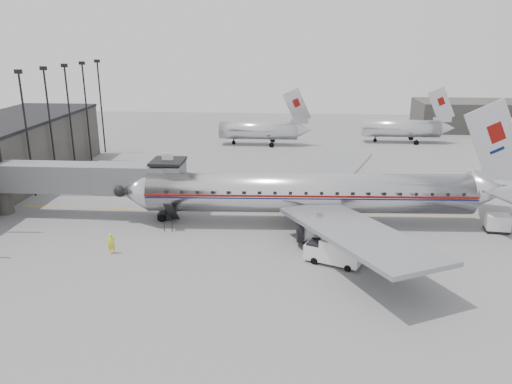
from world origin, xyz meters
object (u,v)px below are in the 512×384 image
baggage_cart_navy (384,241)px  baggage_cart_white (498,223)px  ramp_worker (112,244)px  service_van (334,251)px  airliner (317,193)px

baggage_cart_navy → baggage_cart_white: baggage_cart_white is taller
baggage_cart_navy → ramp_worker: 24.97m
baggage_cart_navy → service_van: bearing=-169.5°
airliner → baggage_cart_navy: size_ratio=16.63×
baggage_cart_white → baggage_cart_navy: bearing=-149.8°
airliner → baggage_cart_white: (18.16, -1.04, -2.37)m
airliner → baggage_cart_navy: bearing=-49.2°
baggage_cart_white → ramp_worker: 37.85m
ramp_worker → baggage_cart_navy: bearing=-14.1°
service_van → baggage_cart_white: (17.02, 8.72, -0.23)m
baggage_cart_navy → ramp_worker: ramp_worker is taller
service_van → baggage_cart_navy: 5.95m
airliner → ramp_worker: (-18.84, -9.04, -2.39)m
baggage_cart_navy → baggage_cart_white: (12.18, 5.28, 0.10)m
airliner → baggage_cart_white: size_ratio=16.84×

